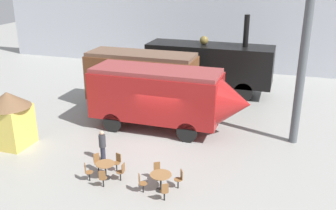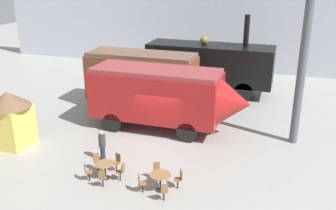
# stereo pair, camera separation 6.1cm
# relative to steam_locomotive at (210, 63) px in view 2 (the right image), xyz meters

# --- Properties ---
(ground_plane) EXTENTS (80.00, 80.00, 0.00)m
(ground_plane) POSITION_rel_steam_locomotive_xyz_m (-0.89, -8.82, -2.28)
(ground_plane) COLOR gray
(backdrop_wall) EXTENTS (44.00, 0.15, 9.00)m
(backdrop_wall) POSITION_rel_steam_locomotive_xyz_m (-0.89, 7.08, 2.22)
(backdrop_wall) COLOR #B2B7C1
(backdrop_wall) RESTS_ON ground_plane
(steam_locomotive) EXTENTS (9.27, 2.78, 5.94)m
(steam_locomotive) POSITION_rel_steam_locomotive_xyz_m (0.00, 0.00, 0.00)
(steam_locomotive) COLOR black
(steam_locomotive) RESTS_ON ground_plane
(passenger_coach_wooden) EXTENTS (7.23, 2.63, 3.78)m
(passenger_coach_wooden) POSITION_rel_steam_locomotive_xyz_m (-3.63, -4.59, -0.11)
(passenger_coach_wooden) COLOR brown
(passenger_coach_wooden) RESTS_ON ground_plane
(streamlined_locomotive) EXTENTS (9.13, 2.83, 3.63)m
(streamlined_locomotive) POSITION_rel_steam_locomotive_xyz_m (-0.83, -7.64, -0.13)
(streamlined_locomotive) COLOR maroon
(streamlined_locomotive) RESTS_ON ground_plane
(cafe_table_near) EXTENTS (0.86, 0.86, 0.74)m
(cafe_table_near) POSITION_rel_steam_locomotive_xyz_m (-1.78, -13.72, -1.69)
(cafe_table_near) COLOR black
(cafe_table_near) RESTS_ON ground_plane
(cafe_table_mid) EXTENTS (0.92, 0.92, 0.78)m
(cafe_table_mid) POSITION_rel_steam_locomotive_xyz_m (0.92, -13.89, -1.65)
(cafe_table_mid) COLOR black
(cafe_table_mid) RESTS_ON ground_plane
(cafe_chair_0) EXTENTS (0.37, 0.39, 0.87)m
(cafe_chair_0) POSITION_rel_steam_locomotive_xyz_m (-1.53, -14.48, -1.77)
(cafe_chair_0) COLOR black
(cafe_chair_0) RESTS_ON ground_plane
(cafe_chair_1) EXTENTS (0.36, 0.36, 0.87)m
(cafe_chair_1) POSITION_rel_steam_locomotive_xyz_m (-0.98, -13.71, -1.77)
(cafe_chair_1) COLOR black
(cafe_chair_1) RESTS_ON ground_plane
(cafe_chair_2) EXTENTS (0.37, 0.39, 0.87)m
(cafe_chair_2) POSITION_rel_steam_locomotive_xyz_m (-1.54, -12.95, -1.77)
(cafe_chair_2) COLOR black
(cafe_chair_2) RESTS_ON ground_plane
(cafe_chair_3) EXTENTS (0.40, 0.40, 0.87)m
(cafe_chair_3) POSITION_rel_steam_locomotive_xyz_m (-2.44, -13.25, -1.77)
(cafe_chair_3) COLOR black
(cafe_chair_3) RESTS_ON ground_plane
(cafe_chair_4) EXTENTS (0.40, 0.40, 0.87)m
(cafe_chair_4) POSITION_rel_steam_locomotive_xyz_m (-2.43, -14.19, -1.77)
(cafe_chair_4) COLOR black
(cafe_chair_4) RESTS_ON ground_plane
(cafe_chair_5) EXTENTS (0.39, 0.40, 0.87)m
(cafe_chair_5) POSITION_rel_steam_locomotive_xyz_m (1.33, -14.61, -1.77)
(cafe_chair_5) COLOR black
(cafe_chair_5) RESTS_ON ground_plane
(cafe_chair_6) EXTENTS (0.40, 0.39, 0.87)m
(cafe_chair_6) POSITION_rel_steam_locomotive_xyz_m (1.64, -13.48, -1.77)
(cafe_chair_6) COLOR black
(cafe_chair_6) RESTS_ON ground_plane
(cafe_chair_7) EXTENTS (0.39, 0.40, 0.87)m
(cafe_chair_7) POSITION_rel_steam_locomotive_xyz_m (0.50, -13.17, -1.77)
(cafe_chair_7) COLOR black
(cafe_chair_7) RESTS_ON ground_plane
(cafe_chair_8) EXTENTS (0.40, 0.39, 0.87)m
(cafe_chair_8) POSITION_rel_steam_locomotive_xyz_m (0.20, -14.31, -1.77)
(cafe_chair_8) COLOR black
(cafe_chair_8) RESTS_ON ground_plane
(visitor_person) EXTENTS (0.34, 0.34, 1.57)m
(visitor_person) POSITION_rel_steam_locomotive_xyz_m (-2.69, -12.20, -1.43)
(visitor_person) COLOR #262633
(visitor_person) RESTS_ON ground_plane
(ticket_kiosk) EXTENTS (2.34, 2.34, 3.00)m
(ticket_kiosk) POSITION_rel_steam_locomotive_xyz_m (-8.05, -12.18, -0.61)
(ticket_kiosk) COLOR #DBC151
(ticket_kiosk) RESTS_ON ground_plane
(support_pillar) EXTENTS (0.44, 0.44, 8.00)m
(support_pillar) POSITION_rel_steam_locomotive_xyz_m (6.26, -7.12, 1.72)
(support_pillar) COLOR #4C5156
(support_pillar) RESTS_ON ground_plane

